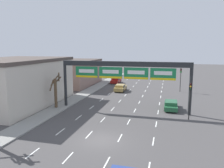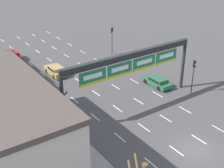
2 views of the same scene
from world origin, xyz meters
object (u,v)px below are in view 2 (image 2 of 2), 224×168
at_px(sign_gantry, 131,63).
at_px(traffic_light_near_gantry, 112,36).
at_px(traffic_light_mid_block, 194,71).
at_px(car_gold, 56,70).
at_px(tree_bare_closest, 60,116).
at_px(car_green, 157,81).
at_px(car_red, 12,55).

height_order(sign_gantry, traffic_light_near_gantry, sign_gantry).
distance_m(sign_gantry, traffic_light_mid_block, 9.39).
distance_m(car_gold, traffic_light_near_gantry, 12.58).
bearing_deg(tree_bare_closest, car_green, 12.19).
bearing_deg(car_gold, tree_bare_closest, -113.39).
height_order(car_gold, tree_bare_closest, tree_bare_closest).
height_order(sign_gantry, car_green, sign_gantry).
relative_size(sign_gantry, car_red, 3.97).
distance_m(car_green, car_gold, 15.37).
bearing_deg(car_red, car_gold, -71.51).
bearing_deg(car_gold, sign_gantry, -76.14).
bearing_deg(sign_gantry, car_green, 19.14).
bearing_deg(car_red, car_green, -58.03).
distance_m(traffic_light_near_gantry, tree_bare_closest, 25.60).
relative_size(car_green, car_red, 0.99).
height_order(traffic_light_near_gantry, tree_bare_closest, tree_bare_closest).
distance_m(sign_gantry, car_gold, 15.19).
xyz_separation_m(car_red, tree_bare_closest, (-3.25, -25.11, 1.96)).
xyz_separation_m(car_green, tree_bare_closest, (-16.68, -3.60, 2.06)).
distance_m(traffic_light_near_gantry, traffic_light_mid_block, 18.34).
xyz_separation_m(car_green, traffic_light_mid_block, (2.14, -4.40, 2.67)).
bearing_deg(traffic_light_mid_block, tree_bare_closest, 177.58).
xyz_separation_m(traffic_light_mid_block, tree_bare_closest, (-18.82, 0.80, -0.61)).
xyz_separation_m(car_green, traffic_light_near_gantry, (1.96, 13.94, 2.74)).
bearing_deg(traffic_light_mid_block, sign_gantry, 166.72).
xyz_separation_m(car_gold, traffic_light_near_gantry, (12.07, 2.35, 2.68)).
relative_size(car_red, traffic_light_near_gantry, 0.97).
bearing_deg(car_gold, car_red, 108.49).
height_order(sign_gantry, car_gold, sign_gantry).
relative_size(car_red, traffic_light_mid_block, 0.99).
height_order(traffic_light_near_gantry, traffic_light_mid_block, traffic_light_near_gantry).
xyz_separation_m(sign_gantry, car_green, (6.67, 2.32, -5.13)).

